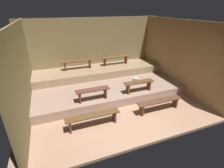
{
  "coord_description": "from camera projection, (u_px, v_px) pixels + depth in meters",
  "views": [
    {
      "loc": [
        -1.95,
        -3.0,
        3.06
      ],
      "look_at": [
        0.02,
        2.16,
        0.5
      ],
      "focal_mm": 26.91,
      "sensor_mm": 36.0,
      "label": 1
    }
  ],
  "objects": [
    {
      "name": "ground",
      "position": [
        111.0,
        97.0,
        6.33
      ],
      "size": [
        6.24,
        5.19,
        0.08
      ],
      "primitive_type": "cube",
      "color": "#A37A5F"
    },
    {
      "name": "wall_back",
      "position": [
        94.0,
        48.0,
        7.65
      ],
      "size": [
        6.24,
        0.06,
        2.65
      ],
      "primitive_type": "cube",
      "color": "olive",
      "rests_on": "ground"
    },
    {
      "name": "wall_left",
      "position": [
        22.0,
        72.0,
        4.87
      ],
      "size": [
        0.06,
        5.19,
        2.65
      ],
      "primitive_type": "cube",
      "color": "olive",
      "rests_on": "ground"
    },
    {
      "name": "wall_right",
      "position": [
        176.0,
        55.0,
        6.65
      ],
      "size": [
        0.06,
        5.19,
        2.65
      ],
      "primitive_type": "cube",
      "color": "olive",
      "rests_on": "ground"
    },
    {
      "name": "platform_lower",
      "position": [
        105.0,
        85.0,
        6.82
      ],
      "size": [
        5.44,
        3.05,
        0.3
      ],
      "primitive_type": "cube",
      "color": "#9A7A67",
      "rests_on": "ground"
    },
    {
      "name": "platform_middle",
      "position": [
        99.0,
        71.0,
        7.42
      ],
      "size": [
        5.44,
        1.33,
        0.3
      ],
      "primitive_type": "cube",
      "color": "#9A7D5E",
      "rests_on": "platform_lower"
    },
    {
      "name": "bench_floor_left",
      "position": [
        93.0,
        117.0,
        4.6
      ],
      "size": [
        1.51,
        0.26,
        0.38
      ],
      "color": "brown",
      "rests_on": "ground"
    },
    {
      "name": "bench_floor_right",
      "position": [
        159.0,
        102.0,
        5.3
      ],
      "size": [
        1.51,
        0.26,
        0.38
      ],
      "color": "#543424",
      "rests_on": "ground"
    },
    {
      "name": "bench_lower_left",
      "position": [
        93.0,
        92.0,
        5.33
      ],
      "size": [
        1.08,
        0.26,
        0.38
      ],
      "color": "#583024",
      "rests_on": "platform_lower"
    },
    {
      "name": "bench_lower_right",
      "position": [
        139.0,
        84.0,
        5.87
      ],
      "size": [
        1.08,
        0.26,
        0.38
      ],
      "color": "brown",
      "rests_on": "platform_lower"
    },
    {
      "name": "bench_middle_left",
      "position": [
        77.0,
        62.0,
        7.12
      ],
      "size": [
        1.29,
        0.26,
        0.38
      ],
      "color": "brown",
      "rests_on": "platform_middle"
    },
    {
      "name": "bench_middle_right",
      "position": [
        116.0,
        58.0,
        7.69
      ],
      "size": [
        1.29,
        0.26,
        0.38
      ],
      "color": "brown",
      "rests_on": "platform_middle"
    },
    {
      "name": "pail_lower",
      "position": [
        136.0,
        81.0,
        6.55
      ],
      "size": [
        0.26,
        0.26,
        0.24
      ],
      "primitive_type": "cylinder",
      "color": "#B2A899",
      "rests_on": "platform_lower"
    }
  ]
}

